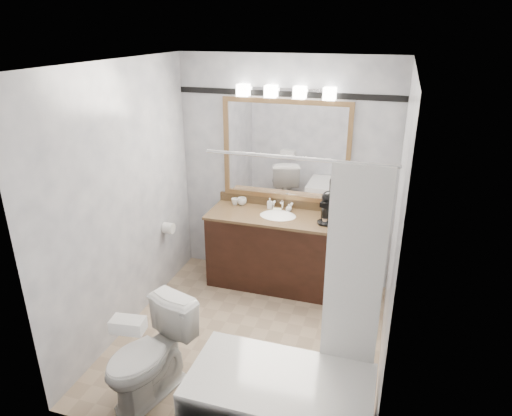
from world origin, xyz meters
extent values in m
cube|color=tan|center=(0.00, 0.00, -0.01)|extent=(2.40, 2.60, 0.01)
cube|color=white|center=(0.00, 0.00, 2.50)|extent=(2.40, 2.60, 0.01)
cube|color=silver|center=(0.00, 1.30, 1.25)|extent=(2.40, 0.01, 2.50)
cube|color=silver|center=(0.00, -1.30, 1.25)|extent=(2.40, 0.01, 2.50)
cube|color=silver|center=(-1.20, 0.00, 1.25)|extent=(0.01, 2.60, 2.50)
cube|color=silver|center=(1.20, 0.00, 1.25)|extent=(0.01, 2.60, 2.50)
cube|color=black|center=(0.00, 1.01, 0.41)|extent=(1.50, 0.55, 0.82)
cube|color=olive|center=(0.00, 1.01, 0.83)|extent=(1.53, 0.58, 0.03)
cube|color=olive|center=(0.00, 1.29, 0.90)|extent=(1.53, 0.03, 0.10)
ellipsoid|color=white|center=(0.00, 1.01, 0.82)|extent=(0.44, 0.34, 0.14)
cube|color=olive|center=(0.00, 1.28, 2.02)|extent=(1.40, 0.04, 0.05)
cube|color=olive|center=(0.00, 1.28, 0.97)|extent=(1.40, 0.04, 0.05)
cube|color=olive|center=(-0.68, 1.28, 1.50)|extent=(0.05, 0.04, 1.00)
cube|color=olive|center=(0.68, 1.28, 1.50)|extent=(0.05, 0.04, 1.00)
cube|color=white|center=(0.00, 1.29, 1.50)|extent=(1.30, 0.01, 1.00)
cube|color=silver|center=(0.00, 1.27, 2.15)|extent=(0.90, 0.05, 0.03)
cube|color=white|center=(-0.45, 1.22, 2.13)|extent=(0.12, 0.12, 0.12)
cube|color=white|center=(-0.15, 1.22, 2.13)|extent=(0.12, 0.12, 0.12)
cube|color=white|center=(0.15, 1.22, 2.13)|extent=(0.12, 0.12, 0.12)
cube|color=white|center=(0.45, 1.22, 2.13)|extent=(0.12, 0.12, 0.12)
cube|color=black|center=(0.00, 1.29, 2.10)|extent=(2.40, 0.01, 0.06)
cube|color=white|center=(0.53, -0.92, 0.23)|extent=(1.30, 0.72, 0.45)
cylinder|color=silver|center=(0.53, -0.54, 1.95)|extent=(1.30, 0.02, 0.02)
cube|color=white|center=(0.95, -0.55, 1.18)|extent=(0.40, 0.04, 1.55)
cylinder|color=white|center=(-1.14, 0.66, 0.70)|extent=(0.11, 0.12, 0.12)
imported|color=white|center=(-0.52, -0.91, 0.38)|extent=(0.64, 0.85, 0.77)
cube|color=white|center=(-0.52, -1.12, 0.82)|extent=(0.25, 0.16, 0.10)
cylinder|color=black|center=(0.52, 0.96, 0.86)|extent=(0.18, 0.18, 0.02)
cylinder|color=black|center=(0.54, 1.01, 0.99)|extent=(0.15, 0.15, 0.25)
sphere|color=black|center=(0.54, 1.01, 1.11)|extent=(0.15, 0.15, 0.15)
cube|color=black|center=(0.52, 0.94, 1.07)|extent=(0.12, 0.12, 0.05)
cylinder|color=silver|center=(0.52, 0.94, 0.89)|extent=(0.06, 0.06, 0.06)
imported|color=white|center=(-0.47, 1.21, 0.89)|extent=(0.13, 0.13, 0.08)
imported|color=white|center=(-0.55, 1.18, 0.89)|extent=(0.10, 0.10, 0.07)
imported|color=white|center=(-0.14, 1.19, 0.91)|extent=(0.06, 0.06, 0.12)
imported|color=white|center=(0.08, 1.17, 0.89)|extent=(0.08, 0.08, 0.08)
cube|color=beige|center=(-0.04, 1.13, 0.86)|extent=(0.10, 0.07, 0.03)
camera|label=1|loc=(1.12, -3.38, 2.76)|focal=32.00mm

